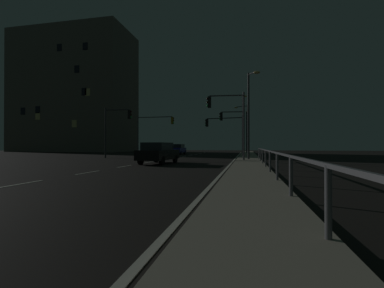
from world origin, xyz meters
The scene contains 17 objects.
ground_plane centered at (0.00, 17.50, 0.00)m, with size 112.00×112.00×0.00m, color black.
sidewalk_right centered at (7.85, 17.50, 0.07)m, with size 2.13×77.00×0.14m, color #9E937F.
lane_markings_center centered at (0.00, 21.00, 0.01)m, with size 0.14×50.00×0.01m.
lane_edge_line centered at (6.54, 22.50, 0.01)m, with size 0.14×53.00×0.01m.
car centered at (1.29, 15.86, 0.82)m, with size 2.05×4.49×1.57m.
car_oncoming centered at (-2.67, 36.03, 0.82)m, with size 1.90×4.43×1.57m.
traffic_light_near_right centered at (6.16, 19.64, 4.10)m, with size 3.20×0.49×5.70m.
traffic_light_mid_right centered at (-4.80, 31.34, 3.94)m, with size 5.32×0.36×5.49m.
traffic_light_far_right centered at (6.11, 28.42, 3.89)m, with size 2.83×0.52×5.42m.
traffic_light_far_left centered at (-6.11, 23.40, 3.80)m, with size 3.03×0.49×5.47m.
traffic_light_overhead_east centered at (5.04, 29.90, 3.62)m, with size 4.78×0.87×4.85m.
street_lamp_median centered at (7.65, 43.61, 4.42)m, with size 0.56×1.61×7.15m.
street_lamp_corner centered at (7.48, 41.82, 4.91)m, with size 2.34×1.24×7.93m.
street_lamp_far_end centered at (7.98, 21.25, 4.71)m, with size 1.06×1.26×7.74m.
street_lamp_across_street centered at (7.27, 30.47, 4.54)m, with size 0.58×1.53×7.39m.
barrier_fence centered at (8.77, 9.84, 0.88)m, with size 0.09×23.77×0.98m.
building_distant centered at (-30.94, 50.78, 13.47)m, with size 25.70×12.61×26.93m.
Camera 1 is at (7.74, -2.73, 1.35)m, focal length 24.62 mm.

